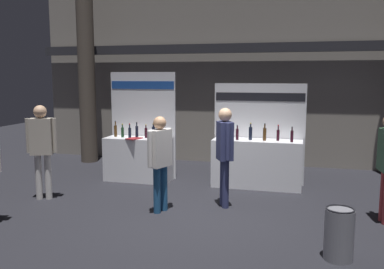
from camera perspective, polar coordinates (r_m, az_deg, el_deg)
ground_plane at (r=7.15m, az=0.21°, el=-11.34°), size 24.00×24.00×0.00m
hall_colonnade at (r=11.23m, az=6.13°, el=10.14°), size 11.17×1.27×5.64m
exhibitor_booth_0 at (r=9.55m, az=-7.32°, el=-2.64°), size 1.58×0.74×2.47m
exhibitor_booth_1 at (r=9.02m, az=8.96°, el=-3.41°), size 1.99×0.66×2.22m
trash_bin at (r=5.83m, az=19.65°, el=-12.79°), size 0.38×0.38×0.70m
visitor_0 at (r=7.19m, az=-4.43°, el=-2.91°), size 0.35×0.55×1.69m
visitor_2 at (r=7.46m, az=4.55°, el=-1.93°), size 0.36×0.45×1.82m
visitor_4 at (r=8.41m, az=-20.06°, el=-1.10°), size 0.55×0.35×1.83m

